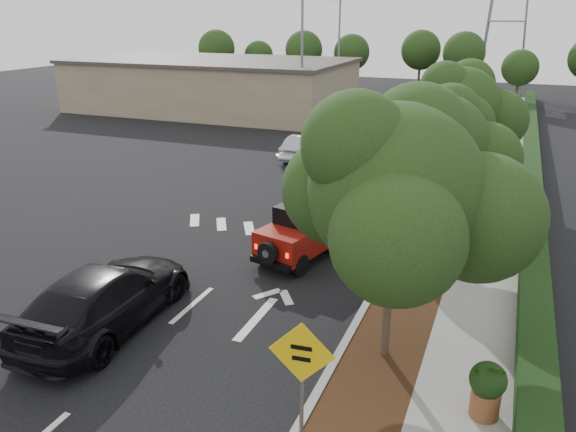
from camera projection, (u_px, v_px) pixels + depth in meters
The scene contains 19 objects.
ground at pixel (192, 305), 15.82m from camera, with size 120.00×120.00×0.00m, color black.
curb at pixel (425, 198), 24.64m from camera, with size 0.20×70.00×0.15m, color #9E9B93.
planting_strip at pixel (449, 202), 24.30m from camera, with size 1.80×70.00×0.12m, color black.
sidewalk at pixel (495, 207), 23.63m from camera, with size 2.00×70.00×0.12m, color gray.
hedge at pixel (532, 203), 23.02m from camera, with size 0.80×70.00×0.80m, color black.
commercial_building at pixel (212, 86), 46.91m from camera, with size 22.00×12.00×4.00m, color #817759.
transmission_tower at pixel (498, 96), 55.56m from camera, with size 7.00×4.00×28.00m, color slate, non-canonical shape.
street_tree_near at pixel (384, 357), 13.42m from camera, with size 3.80×3.80×5.92m, color black, non-canonical shape.
street_tree_mid at pixel (429, 250), 19.52m from camera, with size 3.20×3.20×5.32m, color black, non-canonical shape.
street_tree_far at pixel (451, 196), 25.19m from camera, with size 3.40×3.40×5.62m, color black, non-canonical shape.
light_pole_a at pixel (301, 126), 40.77m from camera, with size 2.00×0.22×9.00m, color slate, non-canonical shape.
light_pole_b at pixel (337, 102), 51.58m from camera, with size 2.00×0.22×9.00m, color slate, non-canonical shape.
red_jeep at pixel (305, 231), 18.65m from camera, with size 2.34×3.78×1.85m.
silver_suv_ahead at pixel (353, 210), 21.25m from camera, with size 2.34×5.08×1.41m, color #B4B7BC.
black_suv_oncoming at pixel (106, 297), 14.54m from camera, with size 2.32×5.72×1.66m, color black.
silver_sedan_oncoming at pixel (304, 147), 31.44m from camera, with size 1.43×4.10×1.35m, color #A2A6AA.
parked_suv at pixel (259, 112), 42.61m from camera, with size 1.56×3.89×1.32m, color #B8BAC0.
speed_hump_sign at pixel (302, 368), 10.02m from camera, with size 1.21×0.15×2.59m.
terracotta_planter at pixel (487, 385), 11.06m from camera, with size 0.73×0.73×1.28m.
Camera 1 is at (7.75, -11.99, 7.77)m, focal length 35.00 mm.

